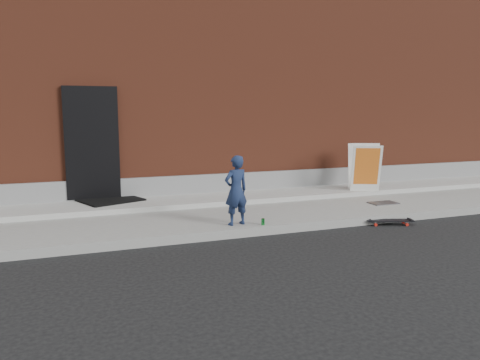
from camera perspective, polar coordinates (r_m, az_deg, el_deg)
name	(u,v)px	position (r m, az deg, el deg)	size (l,w,h in m)	color
ground	(270,235)	(7.81, 3.68, -6.71)	(80.00, 80.00, 0.00)	black
sidewalk	(239,212)	(9.14, -0.18, -3.98)	(20.00, 3.00, 0.15)	gray
apron	(224,198)	(9.95, -1.98, -2.23)	(20.00, 1.20, 0.10)	#979791
building	(174,95)	(14.22, -8.04, 10.18)	(20.00, 8.10, 5.00)	brown
child	(236,190)	(7.75, -0.48, -1.27)	(0.43, 0.28, 1.17)	#182545
skateboard	(390,221)	(8.88, 17.79, -4.76)	(0.84, 0.47, 0.09)	#B51D12
pizza_sign	(364,167)	(10.96, 14.94, 1.56)	(0.89, 0.95, 1.07)	white
soda_can	(263,222)	(7.85, 2.82, -5.10)	(0.06, 0.06, 0.11)	#1B8A32
doormat	(111,200)	(9.75, -15.45, -2.37)	(1.10, 0.89, 0.03)	black
utility_plate	(383,203)	(10.09, 17.07, -2.69)	(0.57, 0.37, 0.02)	#4A4A4E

